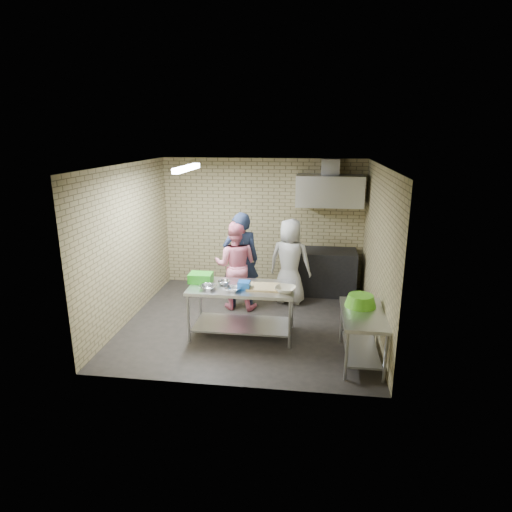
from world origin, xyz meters
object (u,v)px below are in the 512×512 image
(man_navy, at_px, (241,260))
(green_crate, at_px, (201,278))
(stove, at_px, (326,272))
(prep_table, at_px, (242,311))
(bottle_red, at_px, (332,193))
(side_counter, at_px, (362,337))
(bottle_green, at_px, (352,194))
(blue_tub, at_px, (244,285))
(green_basin, at_px, (361,300))
(woman_pink, at_px, (236,265))
(woman_white, at_px, (290,261))

(man_navy, bearing_deg, green_crate, 50.47)
(stove, bearing_deg, prep_table, -122.82)
(prep_table, bearing_deg, bottle_red, 58.99)
(side_counter, xyz_separation_m, bottle_red, (-0.40, 2.99, 1.65))
(bottle_green, bearing_deg, blue_tub, -125.67)
(bottle_red, bearing_deg, prep_table, -121.01)
(blue_tub, bearing_deg, man_navy, 101.59)
(bottle_red, bearing_deg, blue_tub, -119.11)
(stove, xyz_separation_m, green_basin, (0.43, -2.50, 0.38))
(green_basin, distance_m, bottle_red, 3.01)
(bottle_red, bearing_deg, bottle_green, 0.00)
(green_basin, xyz_separation_m, bottle_green, (0.02, 2.74, 1.18))
(prep_table, height_order, stove, stove)
(green_crate, xyz_separation_m, green_basin, (2.51, -0.48, -0.08))
(woman_pink, bearing_deg, blue_tub, 108.62)
(side_counter, xyz_separation_m, blue_tub, (-1.78, 0.51, 0.52))
(prep_table, bearing_deg, woman_pink, 104.99)
(green_basin, bearing_deg, stove, 99.76)
(blue_tub, relative_size, bottle_green, 1.24)
(stove, bearing_deg, blue_tub, -120.71)
(bottle_red, xyz_separation_m, woman_pink, (-1.74, -1.25, -1.20))
(stove, xyz_separation_m, bottle_green, (0.45, 0.24, 1.57))
(side_counter, xyz_separation_m, woman_pink, (-2.14, 1.74, 0.45))
(green_crate, height_order, woman_white, woman_white)
(woman_pink, bearing_deg, woman_white, -155.24)
(green_basin, relative_size, bottle_red, 2.56)
(green_basin, relative_size, bottle_green, 3.07)
(stove, xyz_separation_m, bottle_red, (0.05, 0.24, 1.58))
(stove, relative_size, man_navy, 0.66)
(man_navy, bearing_deg, green_basin, 127.19)
(stove, distance_m, blue_tub, 2.65)
(side_counter, height_order, bottle_red, bottle_red)
(green_crate, xyz_separation_m, woman_pink, (0.40, 1.01, -0.08))
(prep_table, relative_size, woman_pink, 1.01)
(prep_table, distance_m, green_basin, 1.89)
(green_crate, height_order, woman_pink, woman_pink)
(side_counter, height_order, woman_white, woman_white)
(green_basin, bearing_deg, blue_tub, 171.75)
(side_counter, distance_m, stove, 2.79)
(blue_tub, relative_size, woman_white, 0.11)
(woman_pink, bearing_deg, green_basin, 147.50)
(bottle_red, distance_m, man_navy, 2.32)
(green_crate, bearing_deg, stove, 44.18)
(blue_tub, bearing_deg, side_counter, -15.83)
(woman_pink, bearing_deg, bottle_red, -141.62)
(prep_table, bearing_deg, woman_white, 66.18)
(woman_white, bearing_deg, bottle_red, -120.30)
(green_crate, relative_size, woman_white, 0.23)
(side_counter, height_order, man_navy, man_navy)
(green_basin, distance_m, man_navy, 2.56)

